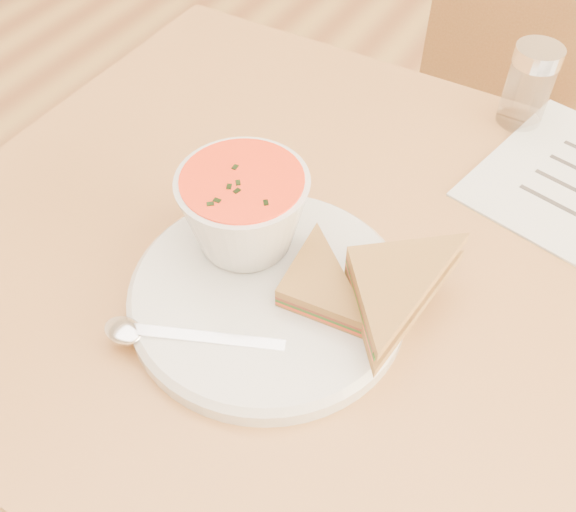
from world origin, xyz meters
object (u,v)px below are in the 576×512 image
Objects in this scene: dining_table at (369,451)px; chair_far at (481,180)px; condiment_shaker at (529,86)px; plate at (268,295)px; soup_bowl at (244,214)px.

dining_table is 1.08× the size of chair_far.
plate is at bearing -107.17° from condiment_shaker.
condiment_shaker reaches higher than plate.
soup_bowl is (-0.15, -0.04, 0.43)m from dining_table.
dining_table is at bearing 15.52° from soup_bowl.
chair_far is at bearing 78.11° from soup_bowl.
condiment_shaker is (0.05, -0.21, 0.34)m from chair_far.
plate reaches higher than dining_table.
plate is at bearing 84.95° from chair_far.
plate is (-0.07, -0.60, 0.29)m from chair_far.
soup_bowl is 1.23× the size of condiment_shaker.
plate is 0.41m from condiment_shaker.
soup_bowl and condiment_shaker have the same top height.
soup_bowl is at bearing -115.59° from condiment_shaker.
chair_far is 9.27× the size of condiment_shaker.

